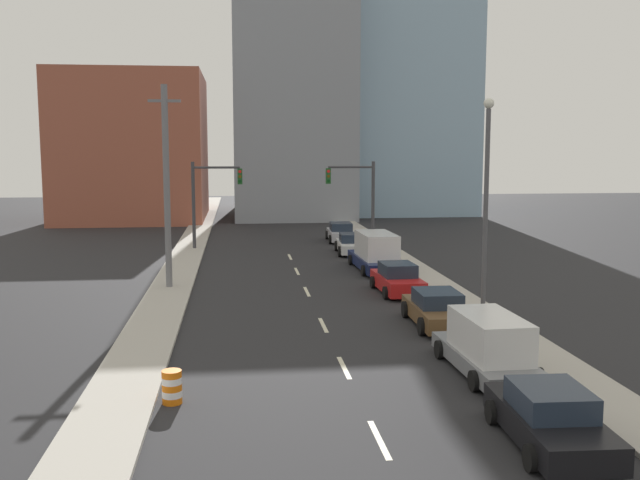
# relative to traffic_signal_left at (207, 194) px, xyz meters

# --- Properties ---
(sidewalk_left) EXTENTS (2.14, 95.02, 0.14)m
(sidewalk_left) POSITION_rel_traffic_signal_left_xyz_m (-1.32, 5.66, -3.89)
(sidewalk_left) COLOR #ADA89E
(sidewalk_left) RESTS_ON ground
(sidewalk_right) EXTENTS (2.14, 95.02, 0.14)m
(sidewalk_right) POSITION_rel_traffic_signal_left_xyz_m (12.31, 5.66, -3.89)
(sidewalk_right) COLOR #ADA89E
(sidewalk_right) RESTS_ON ground
(lane_stripe_at_8m) EXTENTS (0.16, 2.40, 0.01)m
(lane_stripe_at_8m) POSITION_rel_traffic_signal_left_xyz_m (5.49, -34.06, -3.95)
(lane_stripe_at_8m) COLOR beige
(lane_stripe_at_8m) RESTS_ON ground
(lane_stripe_at_14m) EXTENTS (0.16, 2.40, 0.01)m
(lane_stripe_at_14m) POSITION_rel_traffic_signal_left_xyz_m (5.49, -28.22, -3.95)
(lane_stripe_at_14m) COLOR beige
(lane_stripe_at_14m) RESTS_ON ground
(lane_stripe_at_19m) EXTENTS (0.16, 2.40, 0.01)m
(lane_stripe_at_19m) POSITION_rel_traffic_signal_left_xyz_m (5.49, -22.54, -3.95)
(lane_stripe_at_19m) COLOR beige
(lane_stripe_at_19m) RESTS_ON ground
(lane_stripe_at_26m) EXTENTS (0.16, 2.40, 0.01)m
(lane_stripe_at_26m) POSITION_rel_traffic_signal_left_xyz_m (5.49, -15.68, -3.95)
(lane_stripe_at_26m) COLOR beige
(lane_stripe_at_26m) RESTS_ON ground
(lane_stripe_at_32m) EXTENTS (0.16, 2.40, 0.01)m
(lane_stripe_at_32m) POSITION_rel_traffic_signal_left_xyz_m (5.49, -9.68, -3.95)
(lane_stripe_at_32m) COLOR beige
(lane_stripe_at_32m) RESTS_ON ground
(lane_stripe_at_38m) EXTENTS (0.16, 2.40, 0.01)m
(lane_stripe_at_38m) POSITION_rel_traffic_signal_left_xyz_m (5.49, -4.10, -3.95)
(lane_stripe_at_38m) COLOR beige
(lane_stripe_at_38m) RESTS_ON ground
(building_brick_left) EXTENTS (14.00, 16.00, 14.42)m
(building_brick_left) POSITION_rel_traffic_signal_left_xyz_m (-8.15, 23.30, 3.25)
(building_brick_left) COLOR #9E513D
(building_brick_left) RESTS_ON ground
(building_office_center) EXTENTS (12.00, 20.00, 24.82)m
(building_office_center) POSITION_rel_traffic_signal_left_xyz_m (7.82, 27.30, 8.46)
(building_office_center) COLOR gray
(building_office_center) RESTS_ON ground
(building_glass_right) EXTENTS (13.00, 20.00, 40.43)m
(building_glass_right) POSITION_rel_traffic_signal_left_xyz_m (20.98, 31.30, 16.26)
(building_glass_right) COLOR #8CADC6
(building_glass_right) RESTS_ON ground
(traffic_signal_left) EXTENTS (3.55, 0.35, 6.20)m
(traffic_signal_left) POSITION_rel_traffic_signal_left_xyz_m (0.00, 0.00, 0.00)
(traffic_signal_left) COLOR #38383D
(traffic_signal_left) RESTS_ON ground
(traffic_signal_right) EXTENTS (3.55, 0.35, 6.20)m
(traffic_signal_right) POSITION_rel_traffic_signal_left_xyz_m (10.86, 0.00, 0.00)
(traffic_signal_right) COLOR #38383D
(traffic_signal_right) RESTS_ON ground
(utility_pole_left_mid) EXTENTS (1.60, 0.32, 10.24)m
(utility_pole_left_mid) POSITION_rel_traffic_signal_left_xyz_m (-1.40, -14.22, 1.29)
(utility_pole_left_mid) COLOR slate
(utility_pole_left_mid) RESTS_ON ground
(traffic_barrel) EXTENTS (0.56, 0.56, 0.95)m
(traffic_barrel) POSITION_rel_traffic_signal_left_xyz_m (0.21, -30.91, -3.48)
(traffic_barrel) COLOR orange
(traffic_barrel) RESTS_ON ground
(street_lamp) EXTENTS (0.44, 0.44, 9.20)m
(street_lamp) POSITION_rel_traffic_signal_left_xyz_m (12.58, -21.39, 1.32)
(street_lamp) COLOR #4C4C51
(street_lamp) RESTS_ON ground
(sedan_black) EXTENTS (2.29, 4.55, 1.44)m
(sedan_black) POSITION_rel_traffic_signal_left_xyz_m (9.51, -34.81, -3.30)
(sedan_black) COLOR black
(sedan_black) RESTS_ON ground
(box_truck_gray) EXTENTS (2.31, 5.44, 1.92)m
(box_truck_gray) POSITION_rel_traffic_signal_left_xyz_m (9.92, -29.37, -3.04)
(box_truck_gray) COLOR slate
(box_truck_gray) RESTS_ON ground
(sedan_brown) EXTENTS (2.24, 4.74, 1.42)m
(sedan_brown) POSITION_rel_traffic_signal_left_xyz_m (10.06, -23.11, -3.30)
(sedan_brown) COLOR brown
(sedan_brown) RESTS_ON ground
(sedan_red) EXTENTS (2.18, 4.47, 1.50)m
(sedan_red) POSITION_rel_traffic_signal_left_xyz_m (9.92, -16.51, -3.28)
(sedan_red) COLOR red
(sedan_red) RESTS_ON ground
(box_truck_navy) EXTENTS (2.55, 6.42, 2.23)m
(box_truck_navy) POSITION_rel_traffic_signal_left_xyz_m (10.14, -9.87, -2.91)
(box_truck_navy) COLOR #141E47
(box_truck_navy) RESTS_ON ground
(sedan_white) EXTENTS (2.31, 4.44, 1.38)m
(sedan_white) POSITION_rel_traffic_signal_left_xyz_m (9.83, -3.05, -3.31)
(sedan_white) COLOR silver
(sedan_white) RESTS_ON ground
(sedan_silver) EXTENTS (2.22, 4.60, 1.45)m
(sedan_silver) POSITION_rel_traffic_signal_left_xyz_m (10.00, 3.45, -3.29)
(sedan_silver) COLOR #B2B2BC
(sedan_silver) RESTS_ON ground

